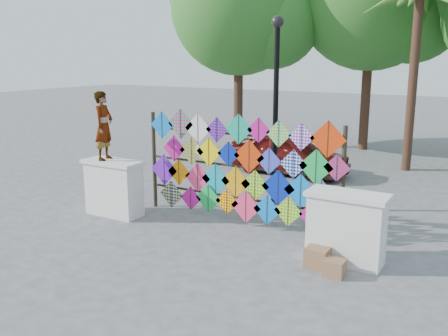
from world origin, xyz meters
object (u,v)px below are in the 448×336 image
Objects in this scene: lamppost at (276,96)px; vendor_woman at (104,126)px; kite_rack at (240,170)px; sedan at (289,153)px.

vendor_woman is at bearing -145.59° from lamppost.
kite_rack is 3.25m from vendor_woman.
lamppost is (3.21, 2.20, 0.64)m from vendor_woman.
lamppost is at bearing -157.70° from sedan.
lamppost reaches higher than sedan.
kite_rack is 5.04m from sedan.
vendor_woman is 0.41× the size of sedan.
kite_rack is at bearing -86.87° from vendor_woman.
sedan is (2.05, 5.84, -1.41)m from vendor_woman.
sedan is 0.84× the size of lamppost.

